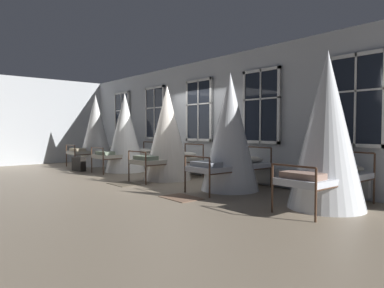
{
  "coord_description": "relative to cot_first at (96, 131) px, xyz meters",
  "views": [
    {
      "loc": [
        7.56,
        -5.4,
        1.35
      ],
      "look_at": [
        1.0,
        0.18,
        0.99
      ],
      "focal_mm": 32.34,
      "sensor_mm": 36.0,
      "label": 1
    }
  ],
  "objects": [
    {
      "name": "ground",
      "position": [
        4.57,
        -0.2,
        -1.28
      ],
      "size": [
        24.31,
        24.31,
        0.0
      ],
      "primitive_type": "plane",
      "color": "gray"
    },
    {
      "name": "back_wall_with_windows",
      "position": [
        4.57,
        1.18,
        0.39
      ],
      "size": [
        13.15,
        0.1,
        3.33
      ],
      "primitive_type": "cube",
      "color": "silver",
      "rests_on": "ground"
    },
    {
      "name": "end_wall_left",
      "position": [
        -2.01,
        -2.08,
        0.39
      ],
      "size": [
        0.1,
        7.43,
        3.33
      ],
      "primitive_type": "cube",
      "color": "silver",
      "rests_on": "ground"
    },
    {
      "name": "window_bank",
      "position": [
        4.57,
        1.06,
        -0.24
      ],
      "size": [
        10.18,
        0.1,
        2.73
      ],
      "color": "black",
      "rests_on": "ground"
    },
    {
      "name": "cot_first",
      "position": [
        0.0,
        0.0,
        0.0
      ],
      "size": [
        1.3,
        1.98,
        2.64
      ],
      "rotation": [
        0.0,
        0.0,
        1.58
      ],
      "color": "#4C3323",
      "rests_on": "ground"
    },
    {
      "name": "cot_second",
      "position": [
        2.27,
        -0.06,
        -0.06
      ],
      "size": [
        1.3,
        1.99,
        2.52
      ],
      "rotation": [
        0.0,
        0.0,
        1.59
      ],
      "color": "#4C3323",
      "rests_on": "ground"
    },
    {
      "name": "cot_third",
      "position": [
        4.59,
        -0.07,
        -0.05
      ],
      "size": [
        1.3,
        2.0,
        2.53
      ],
      "rotation": [
        0.0,
        0.0,
        1.6
      ],
      "color": "#4C3323",
      "rests_on": "ground"
    },
    {
      "name": "cot_fourth",
      "position": [
        6.81,
        0.03,
        -0.01
      ],
      "size": [
        1.3,
        1.98,
        2.61
      ],
      "rotation": [
        0.0,
        0.0,
        1.56
      ],
      "color": "#4C3323",
      "rests_on": "ground"
    },
    {
      "name": "cot_fifth",
      "position": [
        9.12,
        -0.03,
        0.03
      ],
      "size": [
        1.3,
        1.99,
        2.7
      ],
      "rotation": [
        0.0,
        0.0,
        1.56
      ],
      "color": "#4C3323",
      "rests_on": "ground"
    },
    {
      "name": "rug_third",
      "position": [
        4.57,
        -1.38,
        -1.27
      ],
      "size": [
        0.8,
        0.56,
        0.01
      ],
      "primitive_type": "cube",
      "rotation": [
        0.0,
        0.0,
        0.0
      ],
      "color": "brown",
      "rests_on": "ground"
    },
    {
      "name": "rug_fourth",
      "position": [
        6.83,
        -1.38,
        -1.27
      ],
      "size": [
        0.81,
        0.57,
        0.01
      ],
      "primitive_type": "cube",
      "rotation": [
        0.0,
        0.0,
        -0.02
      ],
      "color": "brown",
      "rests_on": "ground"
    },
    {
      "name": "suitcase_dark",
      "position": [
        1.2,
        -1.16,
        -1.06
      ],
      "size": [
        0.58,
        0.28,
        0.47
      ],
      "rotation": [
        0.0,
        0.0,
        0.13
      ],
      "color": "black",
      "rests_on": "ground"
    }
  ]
}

